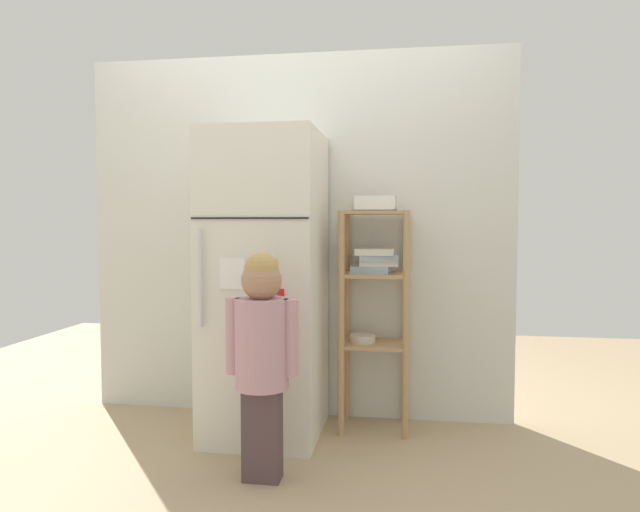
{
  "coord_description": "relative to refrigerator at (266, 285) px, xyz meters",
  "views": [
    {
      "loc": [
        0.65,
        -2.91,
        1.13
      ],
      "look_at": [
        0.19,
        0.02,
        0.96
      ],
      "focal_mm": 31.87,
      "sensor_mm": 36.0,
      "label": 1
    }
  ],
  "objects": [
    {
      "name": "pantry_shelf_unit",
      "position": [
        0.57,
        0.16,
        -0.05
      ],
      "size": [
        0.37,
        0.3,
        1.2
      ],
      "color": "tan",
      "rests_on": "ground"
    },
    {
      "name": "refrigerator",
      "position": [
        0.0,
        0.0,
        0.0
      ],
      "size": [
        0.59,
        0.66,
        1.61
      ],
      "color": "silver",
      "rests_on": "ground"
    },
    {
      "name": "ground_plane",
      "position": [
        0.1,
        -0.02,
        -0.8
      ],
      "size": [
        6.0,
        6.0,
        0.0
      ],
      "primitive_type": "plane",
      "color": "tan"
    },
    {
      "name": "fruit_bin",
      "position": [
        0.58,
        0.16,
        0.43
      ],
      "size": [
        0.23,
        0.15,
        0.08
      ],
      "color": "white",
      "rests_on": "pantry_shelf_unit"
    },
    {
      "name": "child_standing",
      "position": [
        0.12,
        -0.55,
        -0.19
      ],
      "size": [
        0.32,
        0.24,
        1.01
      ],
      "color": "#503C40",
      "rests_on": "ground"
    },
    {
      "name": "kitchen_wall_back",
      "position": [
        0.1,
        0.34,
        0.25
      ],
      "size": [
        2.49,
        0.03,
        2.11
      ],
      "primitive_type": "cube",
      "color": "silver",
      "rests_on": "ground"
    }
  ]
}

